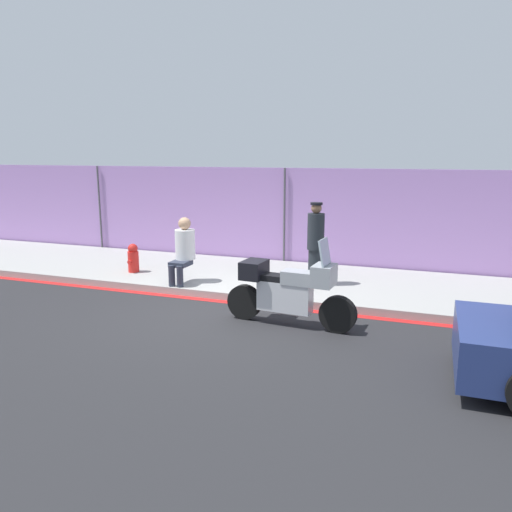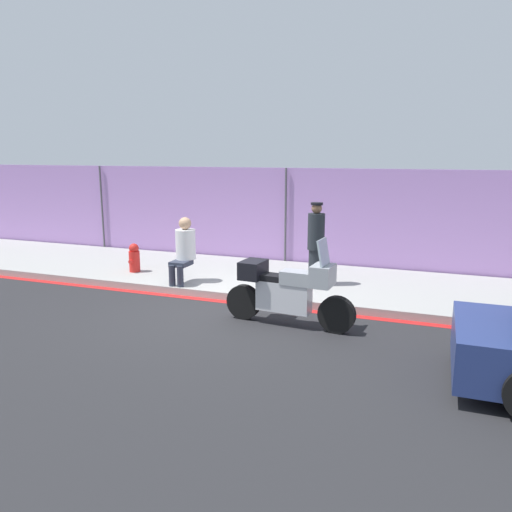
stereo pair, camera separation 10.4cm
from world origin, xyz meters
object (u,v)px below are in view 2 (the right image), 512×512
fire_hydrant (134,258)px  motorcycle (287,290)px  person_seated_on_curb (184,247)px  officer_standing (316,243)px

fire_hydrant → motorcycle: bearing=-23.9°
person_seated_on_curb → motorcycle: bearing=-28.1°
person_seated_on_curb → fire_hydrant: (-1.53, 0.43, -0.43)m
officer_standing → person_seated_on_curb: officer_standing is taller
officer_standing → fire_hydrant: 4.19m
person_seated_on_curb → fire_hydrant: person_seated_on_curb is taller
motorcycle → person_seated_on_curb: 3.04m
motorcycle → officer_standing: officer_standing is taller
fire_hydrant → officer_standing: bearing=4.6°
officer_standing → motorcycle: bearing=-88.5°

